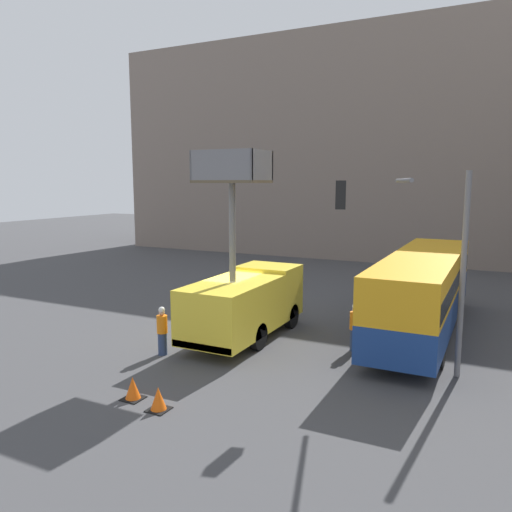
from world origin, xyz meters
TOP-DOWN VIEW (x-y plane):
  - ground_plane at (0.00, 0.00)m, footprint 120.00×120.00m
  - building_backdrop_far at (0.00, 26.02)m, footprint 44.00×10.00m
  - utility_truck at (1.06, -0.04)m, footprint 2.48×6.39m
  - city_bus at (7.22, 3.76)m, footprint 2.54×11.98m
  - traffic_light_pole at (7.65, -0.90)m, footprint 3.92×3.67m
  - road_worker_near_truck at (-0.72, -3.02)m, footprint 0.38×0.38m
  - road_worker_directing at (5.34, 0.42)m, footprint 0.38×0.38m
  - traffic_cone_near_truck at (0.79, -6.43)m, footprint 0.57×0.57m
  - traffic_cone_mid_road at (1.87, -6.67)m, footprint 0.57×0.57m

SIDE VIEW (x-z plane):
  - ground_plane at x=0.00m, z-range 0.00..0.00m
  - traffic_cone_mid_road at x=1.87m, z-range -0.02..0.63m
  - traffic_cone_near_truck at x=0.79m, z-range -0.02..0.63m
  - road_worker_near_truck at x=-0.72m, z-range -0.01..1.75m
  - road_worker_directing at x=5.34m, z-range 0.00..1.79m
  - utility_truck at x=1.06m, z-range -2.00..5.25m
  - city_bus at x=7.22m, z-range 0.29..3.56m
  - traffic_light_pole at x=7.65m, z-range 1.16..7.63m
  - building_backdrop_far at x=0.00m, z-range 0.00..17.94m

